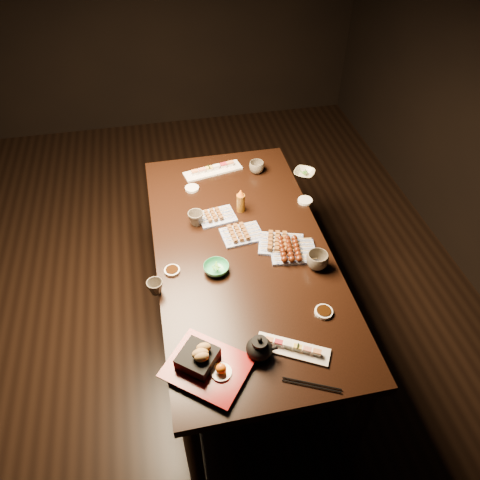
% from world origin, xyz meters
% --- Properties ---
extents(ground, '(5.00, 5.00, 0.00)m').
position_xyz_m(ground, '(0.00, 0.00, 0.00)').
color(ground, black).
rests_on(ground, ground).
extents(dining_table, '(1.32, 1.97, 0.75)m').
position_xyz_m(dining_table, '(0.34, -0.25, 0.38)').
color(dining_table, black).
rests_on(dining_table, ground).
extents(sushi_platter_near, '(0.32, 0.23, 0.04)m').
position_xyz_m(sushi_platter_near, '(0.43, -0.90, 0.77)').
color(sushi_platter_near, white).
rests_on(sushi_platter_near, dining_table).
extents(sushi_platter_far, '(0.38, 0.18, 0.04)m').
position_xyz_m(sushi_platter_far, '(0.31, 0.46, 0.77)').
color(sushi_platter_far, white).
rests_on(sushi_platter_far, dining_table).
extents(yakitori_plate_center, '(0.23, 0.18, 0.05)m').
position_xyz_m(yakitori_plate_center, '(0.36, -0.15, 0.78)').
color(yakitori_plate_center, '#828EB6').
rests_on(yakitori_plate_center, dining_table).
extents(yakitori_plate_right, '(0.27, 0.23, 0.06)m').
position_xyz_m(yakitori_plate_right, '(0.55, -0.27, 0.78)').
color(yakitori_plate_right, '#828EB6').
rests_on(yakitori_plate_right, dining_table).
extents(yakitori_plate_left, '(0.22, 0.18, 0.05)m').
position_xyz_m(yakitori_plate_left, '(0.26, 0.02, 0.78)').
color(yakitori_plate_left, '#828EB6').
rests_on(yakitori_plate_left, dining_table).
extents(tsukune_plate, '(0.25, 0.20, 0.06)m').
position_xyz_m(tsukune_plate, '(0.60, -0.34, 0.78)').
color(tsukune_plate, '#828EB6').
rests_on(tsukune_plate, dining_table).
extents(edamame_bowl_green, '(0.16, 0.16, 0.04)m').
position_xyz_m(edamame_bowl_green, '(0.18, -0.38, 0.77)').
color(edamame_bowl_green, '#319661').
rests_on(edamame_bowl_green, dining_table).
extents(edamame_bowl_cream, '(0.17, 0.17, 0.03)m').
position_xyz_m(edamame_bowl_cream, '(0.86, 0.31, 0.77)').
color(edamame_bowl_cream, beige).
rests_on(edamame_bowl_cream, dining_table).
extents(tempura_tray, '(0.42, 0.41, 0.12)m').
position_xyz_m(tempura_tray, '(0.06, -0.92, 0.81)').
color(tempura_tray, black).
rests_on(tempura_tray, dining_table).
extents(teacup_near_left, '(0.10, 0.10, 0.07)m').
position_xyz_m(teacup_near_left, '(-0.12, -0.46, 0.79)').
color(teacup_near_left, brown).
rests_on(teacup_near_left, dining_table).
extents(teacup_mid_right, '(0.11, 0.11, 0.09)m').
position_xyz_m(teacup_mid_right, '(0.68, -0.45, 0.79)').
color(teacup_mid_right, brown).
rests_on(teacup_mid_right, dining_table).
extents(teacup_far_left, '(0.12, 0.12, 0.08)m').
position_xyz_m(teacup_far_left, '(0.14, -0.01, 0.79)').
color(teacup_far_left, brown).
rests_on(teacup_far_left, dining_table).
extents(teacup_far_right, '(0.09, 0.09, 0.07)m').
position_xyz_m(teacup_far_right, '(0.57, 0.40, 0.79)').
color(teacup_far_right, brown).
rests_on(teacup_far_right, dining_table).
extents(teapot, '(0.17, 0.17, 0.11)m').
position_xyz_m(teapot, '(0.28, -0.89, 0.81)').
color(teapot, black).
rests_on(teapot, dining_table).
extents(condiment_bottle, '(0.06, 0.06, 0.15)m').
position_xyz_m(condiment_bottle, '(0.40, 0.06, 0.82)').
color(condiment_bottle, brown).
rests_on(condiment_bottle, dining_table).
extents(sauce_dish_west, '(0.10, 0.10, 0.01)m').
position_xyz_m(sauce_dish_west, '(-0.03, -0.34, 0.76)').
color(sauce_dish_west, white).
rests_on(sauce_dish_west, dining_table).
extents(sauce_dish_east, '(0.09, 0.09, 0.01)m').
position_xyz_m(sauce_dish_east, '(0.78, 0.06, 0.76)').
color(sauce_dish_east, white).
rests_on(sauce_dish_east, dining_table).
extents(sauce_dish_se, '(0.09, 0.09, 0.01)m').
position_xyz_m(sauce_dish_se, '(0.62, -0.74, 0.76)').
color(sauce_dish_se, white).
rests_on(sauce_dish_se, dining_table).
extents(sauce_dish_nw, '(0.10, 0.10, 0.01)m').
position_xyz_m(sauce_dish_nw, '(0.15, 0.31, 0.76)').
color(sauce_dish_nw, white).
rests_on(sauce_dish_nw, dining_table).
extents(chopsticks_near, '(0.24, 0.04, 0.01)m').
position_xyz_m(chopsticks_near, '(0.07, -0.86, 0.75)').
color(chopsticks_near, black).
rests_on(chopsticks_near, dining_table).
extents(chopsticks_se, '(0.23, 0.12, 0.01)m').
position_xyz_m(chopsticks_se, '(0.46, -1.07, 0.75)').
color(chopsticks_se, black).
rests_on(chopsticks_se, dining_table).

